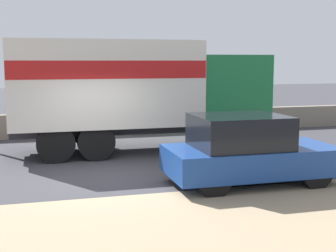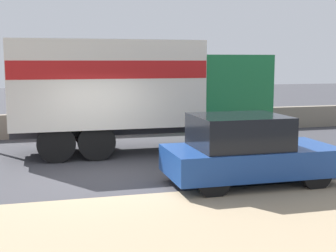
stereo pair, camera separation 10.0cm
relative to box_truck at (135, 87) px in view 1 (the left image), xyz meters
The scene contains 4 objects.
ground_plane 3.96m from the box_truck, 112.36° to the right, with size 80.00×80.00×0.00m, color #38383D.
stone_wall_backdrop 4.03m from the box_truck, 110.46° to the left, with size 60.00×0.35×0.88m.
box_truck is the anchor object (origin of this frame).
car_hatchback 4.97m from the box_truck, 69.74° to the right, with size 3.84×1.84×1.60m.
Camera 1 is at (-1.53, -10.91, 2.80)m, focal length 50.00 mm.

